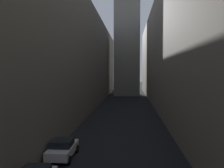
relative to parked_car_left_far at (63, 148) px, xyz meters
The scene contains 4 objects.
ground_plane 22.84m from the parked_car_left_far, 78.89° to the left, with size 264.00×264.00×0.00m, color black.
building_block_left 27.07m from the parked_car_left_far, 108.10° to the left, with size 13.75×108.00×18.73m, color #60594F.
building_block_right 31.15m from the parked_car_left_far, 55.36° to the left, with size 13.91×108.00×20.59m, color gray.
parked_car_left_far is the anchor object (origin of this frame).
Camera 1 is at (1.03, 5.74, 6.96)m, focal length 40.85 mm.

